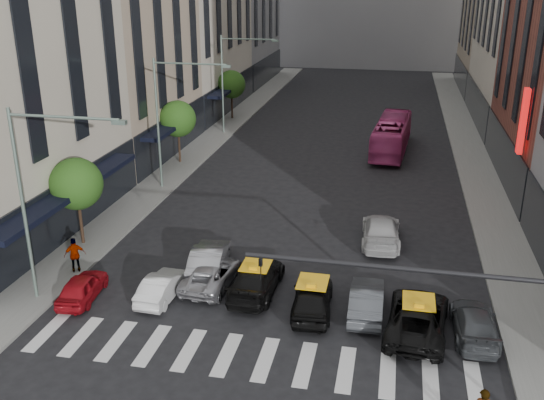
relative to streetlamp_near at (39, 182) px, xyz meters
The scene contains 25 objects.
ground 12.32m from the streetlamp_near, 21.72° to the right, with size 160.00×160.00×0.00m, color black.
sidewalk_left 26.69m from the streetlamp_near, 93.21° to the left, with size 3.00×96.00×0.15m, color slate.
sidewalk_right 34.27m from the streetlamp_near, 50.35° to the left, with size 3.00×96.00×0.15m, color slate.
building_left_b 25.72m from the streetlamp_near, 106.16° to the left, with size 8.00×16.00×24.00m, color tan.
tree_near 6.65m from the streetlamp_near, 106.32° to the left, with size 2.88×2.88×4.95m.
tree_mid 22.18m from the streetlamp_near, 94.56° to the left, with size 2.88×2.88×4.95m.
tree_far 38.11m from the streetlamp_near, 92.65° to the left, with size 2.88×2.88×4.95m.
streetlamp_near is the anchor object (origin of this frame).
streetlamp_mid 16.00m from the streetlamp_near, 90.00° to the left, with size 5.38×0.25×9.00m.
streetlamp_far 32.00m from the streetlamp_near, 90.00° to the left, with size 5.38×0.25×9.00m.
traffic_signal 18.48m from the streetlamp_near, 15.74° to the right, with size 10.10×0.20×6.00m.
liberty_sign 27.73m from the streetlamp_near, 35.24° to the left, with size 0.30×0.70×4.00m.
car_red 5.44m from the streetlamp_near, 20.61° to the left, with size 1.46×3.62×1.23m, color #9F0E17.
car_white_front 7.28m from the streetlamp_near, 14.78° to the left, with size 1.30×3.72×1.23m, color silver.
car_silver 9.08m from the streetlamp_near, 23.58° to the left, with size 2.06×4.47×1.24m, color gray.
taxi_left 10.78m from the streetlamp_near, 16.60° to the left, with size 2.02×4.97×1.44m, color black.
taxi_center 13.10m from the streetlamp_near, ahead, with size 1.76×4.37×1.49m, color black.
car_grey_mid 15.37m from the streetlamp_near, ahead, with size 1.47×4.22×1.39m, color #3F4246.
taxi_right 17.36m from the streetlamp_near, ahead, with size 2.45×5.31×1.47m, color black.
car_grey_curb 19.65m from the streetlamp_near, ahead, with size 1.77×4.35×1.26m, color #414549.
car_row2_left 9.11m from the streetlamp_near, 33.70° to the left, with size 1.62×4.66×1.53m, color gray.
car_row2_right 18.33m from the streetlamp_near, 33.41° to the left, with size 2.12×5.21×1.51m, color silver.
bus 32.65m from the streetlamp_near, 62.71° to the left, with size 2.48×10.60×2.95m, color #BF387A.
rider 19.68m from the streetlamp_near, 16.41° to the right, with size 0.65×0.42×1.77m, color gray.
pedestrian_far 5.55m from the streetlamp_near, 97.52° to the left, with size 1.07×0.45×1.83m, color gray.
Camera 1 is at (4.98, -18.37, 14.45)m, focal length 40.00 mm.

